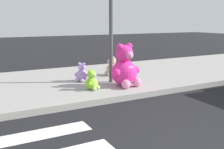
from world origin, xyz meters
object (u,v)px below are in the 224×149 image
plush_lime (92,82)px  sign_pole (111,22)px  plush_tan (112,68)px  plush_lavender (82,74)px  plush_pink_large (125,69)px

plush_lime → sign_pole: bearing=32.8°
sign_pole → plush_tan: bearing=60.6°
plush_lavender → plush_tan: size_ratio=0.88×
plush_pink_large → plush_lime: bearing=177.3°
plush_pink_large → plush_lime: plush_pink_large is taller
plush_pink_large → plush_tan: (0.35, 1.43, -0.21)m
plush_pink_large → plush_lavender: size_ratio=2.09×
plush_lavender → plush_lime: bearing=-96.9°
plush_lime → plush_tan: 1.91m
plush_pink_large → plush_lime: 0.99m
plush_pink_large → plush_lavender: 1.38m
sign_pole → plush_pink_large: size_ratio=2.77×
sign_pole → plush_lavender: (-0.71, 0.49, -1.48)m
sign_pole → plush_tan: sign_pole is taller
plush_pink_large → sign_pole: bearing=101.8°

